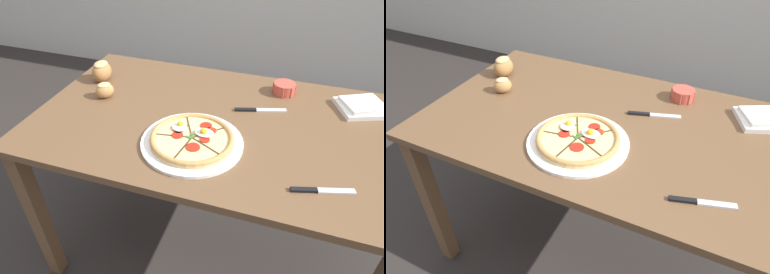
# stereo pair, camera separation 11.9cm
# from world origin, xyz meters

# --- Properties ---
(ground_plane) EXTENTS (12.00, 12.00, 0.00)m
(ground_plane) POSITION_xyz_m (0.00, 0.00, 0.00)
(ground_plane) COLOR #2D2826
(dining_table) EXTENTS (1.39, 0.85, 0.78)m
(dining_table) POSITION_xyz_m (0.00, 0.00, 0.67)
(dining_table) COLOR brown
(dining_table) RESTS_ON ground_plane
(pizza) EXTENTS (0.36, 0.36, 0.05)m
(pizza) POSITION_xyz_m (-0.03, -0.17, 0.80)
(pizza) COLOR white
(pizza) RESTS_ON dining_table
(ramekin_bowl) EXTENTS (0.10, 0.10, 0.05)m
(ramekin_bowl) POSITION_xyz_m (0.24, 0.29, 0.80)
(ramekin_bowl) COLOR #C64C3D
(ramekin_bowl) RESTS_ON dining_table
(napkin_folded) EXTENTS (0.23, 0.22, 0.04)m
(napkin_folded) POSITION_xyz_m (0.56, 0.26, 0.80)
(napkin_folded) COLOR silver
(napkin_folded) RESTS_ON dining_table
(bread_piece_near) EXTENTS (0.08, 0.11, 0.09)m
(bread_piece_near) POSITION_xyz_m (-0.57, 0.15, 0.83)
(bread_piece_near) COLOR #A3703D
(bread_piece_near) RESTS_ON dining_table
(bread_piece_mid) EXTENTS (0.09, 0.09, 0.07)m
(bread_piece_mid) POSITION_xyz_m (-0.48, 0.02, 0.82)
(bread_piece_mid) COLOR #B27F47
(bread_piece_mid) RESTS_ON dining_table
(knife_main) EXTENTS (0.19, 0.07, 0.01)m
(knife_main) POSITION_xyz_m (0.42, -0.27, 0.78)
(knife_main) COLOR silver
(knife_main) RESTS_ON dining_table
(knife_spare) EXTENTS (0.20, 0.08, 0.01)m
(knife_spare) POSITION_xyz_m (0.16, 0.12, 0.78)
(knife_spare) COLOR silver
(knife_spare) RESTS_ON dining_table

